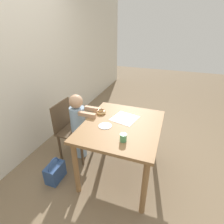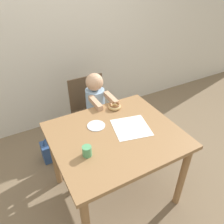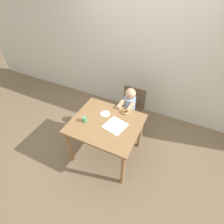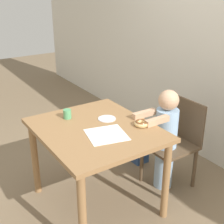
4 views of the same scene
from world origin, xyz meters
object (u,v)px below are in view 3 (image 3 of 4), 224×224
object	(u,v)px
handbag	(106,115)
cup	(85,119)
donut	(125,112)
child_figure	(129,110)
chair	(131,110)

from	to	relation	value
handbag	cup	size ratio (longest dim) A/B	4.15
donut	cup	world-z (taller)	cup
donut	child_figure	bearing A→B (deg)	98.41
donut	handbag	xyz separation A→B (m)	(-0.57, 0.41, -0.64)
handbag	child_figure	bearing A→B (deg)	-9.17
chair	child_figure	xyz separation A→B (m)	(-0.00, -0.12, 0.08)
cup	child_figure	bearing A→B (deg)	61.13
chair	cup	xyz separation A→B (m)	(-0.42, -0.88, 0.34)
handbag	donut	bearing A→B (deg)	-35.85
chair	donut	distance (m)	0.56
handbag	chair	bearing A→B (deg)	4.32
chair	donut	size ratio (longest dim) A/B	7.04
chair	donut	world-z (taller)	chair
handbag	cup	world-z (taller)	cup
child_figure	cup	distance (m)	0.91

